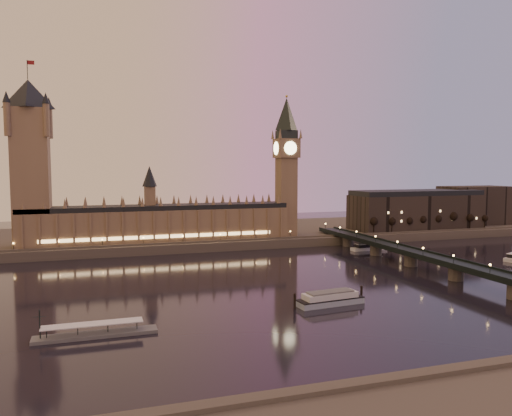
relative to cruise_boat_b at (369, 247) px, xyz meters
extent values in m
plane|color=black|center=(-97.52, -75.16, -2.10)|extent=(700.00, 700.00, 0.00)
cube|color=#423D35|center=(-67.52, 89.84, 0.90)|extent=(560.00, 130.00, 6.00)
cube|color=brown|center=(-137.52, 45.84, 14.90)|extent=(180.00, 26.00, 22.00)
cube|color=black|center=(-137.52, 45.84, 27.50)|extent=(180.00, 22.00, 3.20)
cube|color=#FFCC7F|center=(-137.52, 32.34, 8.90)|extent=(153.00, 0.25, 2.20)
cube|color=brown|center=(-217.52, 45.84, 47.90)|extent=(22.00, 22.00, 88.00)
cone|color=black|center=(-217.52, 45.84, 100.90)|extent=(31.68, 31.68, 18.00)
cylinder|color=black|center=(-217.52, 45.84, 115.90)|extent=(0.44, 0.44, 12.00)
cube|color=maroon|center=(-215.32, 45.84, 120.40)|extent=(4.00, 0.15, 2.50)
cube|color=brown|center=(-43.52, 45.84, 32.90)|extent=(13.00, 13.00, 58.00)
cube|color=brown|center=(-43.52, 45.84, 68.90)|extent=(16.00, 16.00, 14.00)
cylinder|color=#FFEAA5|center=(-43.52, 37.66, 68.90)|extent=(9.60, 0.35, 9.60)
cylinder|color=#FFEAA5|center=(-51.70, 45.84, 68.90)|extent=(0.35, 9.60, 9.60)
cube|color=black|center=(-43.52, 45.84, 78.90)|extent=(13.00, 13.00, 6.00)
cone|color=black|center=(-43.52, 45.84, 93.90)|extent=(17.68, 17.68, 24.00)
sphere|color=gold|center=(-43.52, 45.84, 106.90)|extent=(2.00, 2.00, 2.00)
cube|color=black|center=(-5.52, -75.16, 5.90)|extent=(13.00, 260.00, 2.00)
cube|color=black|center=(-11.82, -75.16, 7.40)|extent=(0.60, 260.00, 1.00)
cube|color=black|center=(0.78, -75.16, 7.40)|extent=(0.60, 260.00, 1.00)
cube|color=black|center=(74.48, 51.84, 17.90)|extent=(110.00, 36.00, 28.00)
cube|color=black|center=(74.48, 51.84, 33.90)|extent=(108.00, 34.00, 4.00)
cube|color=black|center=(144.48, 63.84, 20.90)|extent=(60.00, 30.00, 34.00)
cylinder|color=black|center=(24.05, 33.84, 8.58)|extent=(0.70, 0.70, 9.36)
sphere|color=black|center=(24.05, 33.84, 13.47)|extent=(6.24, 6.24, 6.24)
cylinder|color=black|center=(39.17, 33.84, 8.58)|extent=(0.70, 0.70, 9.36)
sphere|color=black|center=(39.17, 33.84, 13.47)|extent=(6.24, 6.24, 6.24)
cylinder|color=black|center=(54.30, 33.84, 8.58)|extent=(0.70, 0.70, 9.36)
sphere|color=black|center=(54.30, 33.84, 13.47)|extent=(6.24, 6.24, 6.24)
cylinder|color=black|center=(69.43, 33.84, 8.58)|extent=(0.70, 0.70, 9.36)
sphere|color=black|center=(69.43, 33.84, 13.47)|extent=(6.24, 6.24, 6.24)
cylinder|color=black|center=(84.56, 33.84, 8.58)|extent=(0.70, 0.70, 9.36)
sphere|color=black|center=(84.56, 33.84, 13.47)|extent=(6.24, 6.24, 6.24)
cylinder|color=black|center=(99.68, 33.84, 8.58)|extent=(0.70, 0.70, 9.36)
sphere|color=black|center=(99.68, 33.84, 13.47)|extent=(6.24, 6.24, 6.24)
cylinder|color=black|center=(114.81, 33.84, 8.58)|extent=(0.70, 0.70, 9.36)
sphere|color=black|center=(114.81, 33.84, 13.47)|extent=(6.24, 6.24, 6.24)
cylinder|color=black|center=(129.94, 33.84, 8.58)|extent=(0.70, 0.70, 9.36)
sphere|color=black|center=(129.94, 33.84, 13.47)|extent=(6.24, 6.24, 6.24)
cube|color=silver|center=(0.00, 0.00, -1.01)|extent=(26.03, 7.44, 2.18)
cube|color=black|center=(0.00, 0.00, 1.18)|extent=(19.28, 6.02, 2.18)
cube|color=silver|center=(0.00, 0.00, 2.47)|extent=(19.81, 6.30, 0.40)
cube|color=#95A7BE|center=(-86.55, -115.41, -0.92)|extent=(29.69, 11.06, 2.36)
cube|color=black|center=(-86.55, -115.41, 0.49)|extent=(29.69, 11.06, 0.45)
cube|color=silver|center=(-86.55, -115.41, 1.89)|extent=(24.19, 9.60, 2.36)
cube|color=#595B5E|center=(-86.55, -115.41, 3.39)|extent=(20.49, 8.34, 0.63)
cylinder|color=black|center=(-102.79, -116.07, 0.98)|extent=(1.00, 1.00, 6.17)
cylinder|color=black|center=(-70.31, -112.76, 0.98)|extent=(1.00, 1.00, 6.17)
cube|color=#595B5E|center=(-179.82, -126.35, -1.52)|extent=(40.80, 6.80, 1.17)
cube|color=silver|center=(-180.80, -126.35, 2.32)|extent=(33.02, 5.83, 0.29)
cylinder|color=black|center=(-197.31, -126.35, 3.92)|extent=(0.39, 0.39, 9.71)
cylinder|color=black|center=(-197.31, -126.35, 6.35)|extent=(3.89, 0.23, 0.23)
camera|label=1|loc=(-178.67, -300.33, 55.49)|focal=35.00mm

